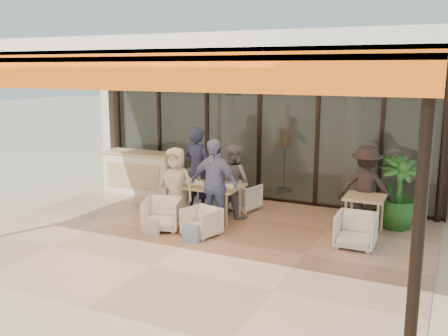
% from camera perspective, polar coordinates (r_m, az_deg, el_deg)
% --- Properties ---
extents(ground, '(70.00, 70.00, 0.00)m').
position_cam_1_polar(ground, '(9.17, -3.02, -8.03)').
color(ground, '#C6B293').
rests_on(ground, ground).
extents(terrace_floor, '(8.00, 6.00, 0.01)m').
position_cam_1_polar(terrace_floor, '(9.16, -3.02, -8.00)').
color(terrace_floor, tan).
rests_on(terrace_floor, ground).
extents(terrace_structure, '(8.00, 6.00, 3.40)m').
position_cam_1_polar(terrace_structure, '(8.41, -4.13, 12.76)').
color(terrace_structure, silver).
rests_on(terrace_structure, ground).
extents(glass_storefront, '(8.08, 0.10, 3.20)m').
position_cam_1_polar(glass_storefront, '(11.46, 4.08, 4.13)').
color(glass_storefront, '#9EADA3').
rests_on(glass_storefront, ground).
extents(interior_block, '(9.05, 3.62, 3.52)m').
position_cam_1_polar(interior_block, '(13.57, 7.77, 7.86)').
color(interior_block, silver).
rests_on(interior_block, ground).
extents(host_counter, '(1.85, 0.65, 1.04)m').
position_cam_1_polar(host_counter, '(12.35, -9.52, -0.50)').
color(host_counter, silver).
rests_on(host_counter, ground).
extents(dining_table, '(1.50, 0.90, 0.93)m').
position_cam_1_polar(dining_table, '(10.07, -2.18, -2.15)').
color(dining_table, tan).
rests_on(dining_table, ground).
extents(chair_far_left, '(0.60, 0.56, 0.58)m').
position_cam_1_polar(chair_far_left, '(11.17, -1.80, -2.88)').
color(chair_far_left, white).
rests_on(chair_far_left, ground).
extents(chair_far_right, '(0.76, 0.73, 0.66)m').
position_cam_1_polar(chair_far_right, '(10.81, 2.16, -3.17)').
color(chair_far_right, white).
rests_on(chair_far_right, ground).
extents(chair_near_left, '(0.83, 0.81, 0.68)m').
position_cam_1_polar(chair_near_left, '(9.57, -7.05, -5.10)').
color(chair_near_left, white).
rests_on(chair_near_left, ground).
extents(chair_near_right, '(0.71, 0.68, 0.60)m').
position_cam_1_polar(chair_near_right, '(9.17, -2.58, -6.05)').
color(chair_near_right, white).
rests_on(chair_near_right, ground).
extents(diner_navy, '(0.72, 0.53, 1.84)m').
position_cam_1_polar(diner_navy, '(10.60, -3.06, -0.19)').
color(diner_navy, '#1B213C').
rests_on(diner_navy, ground).
extents(diner_grey, '(0.90, 0.81, 1.52)m').
position_cam_1_polar(diner_grey, '(10.26, 1.07, -1.47)').
color(diner_grey, slate).
rests_on(diner_grey, ground).
extents(diner_cream, '(0.81, 0.58, 1.53)m').
position_cam_1_polar(diner_cream, '(9.87, -5.55, -2.02)').
color(diner_cream, beige).
rests_on(diner_cream, ground).
extents(diner_periwinkle, '(1.07, 0.55, 1.75)m').
position_cam_1_polar(diner_periwinkle, '(9.45, -1.19, -1.88)').
color(diner_periwinkle, '#6C7CB4').
rests_on(diner_periwinkle, ground).
extents(tote_bag_cream, '(0.30, 0.10, 0.34)m').
position_cam_1_polar(tote_bag_cream, '(9.30, -8.35, -6.74)').
color(tote_bag_cream, silver).
rests_on(tote_bag_cream, ground).
extents(tote_bag_blue, '(0.30, 0.10, 0.34)m').
position_cam_1_polar(tote_bag_blue, '(8.88, -3.80, -7.53)').
color(tote_bag_blue, '#99BFD8').
rests_on(tote_bag_blue, ground).
extents(side_table, '(0.70, 0.70, 0.74)m').
position_cam_1_polar(side_table, '(9.51, 15.79, -3.71)').
color(side_table, tan).
rests_on(side_table, ground).
extents(side_chair, '(0.67, 0.63, 0.68)m').
position_cam_1_polar(side_chair, '(8.88, 14.84, -6.75)').
color(side_chair, white).
rests_on(side_chair, ground).
extents(standing_woman, '(1.05, 0.62, 1.61)m').
position_cam_1_polar(standing_woman, '(9.88, 15.92, -2.14)').
color(standing_woman, black).
rests_on(standing_woman, ground).
extents(potted_palm, '(1.10, 1.10, 1.41)m').
position_cam_1_polar(potted_palm, '(10.06, 19.20, -2.71)').
color(potted_palm, '#1E5919').
rests_on(potted_palm, ground).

